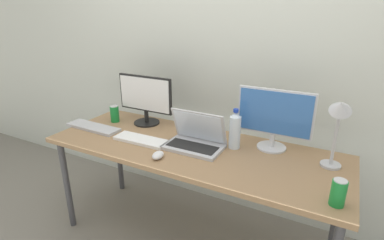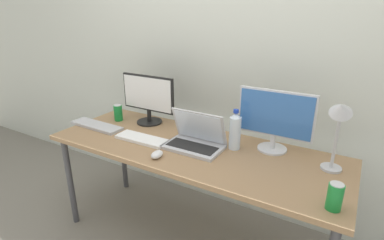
{
  "view_description": "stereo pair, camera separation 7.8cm",
  "coord_description": "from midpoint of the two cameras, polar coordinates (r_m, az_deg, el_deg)",
  "views": [
    {
      "loc": [
        0.8,
        -1.52,
        1.56
      ],
      "look_at": [
        0.0,
        0.0,
        0.92
      ],
      "focal_mm": 28.0,
      "sensor_mm": 36.0,
      "label": 1
    },
    {
      "loc": [
        0.87,
        -1.49,
        1.56
      ],
      "look_at": [
        0.0,
        0.0,
        0.92
      ],
      "focal_mm": 28.0,
      "sensor_mm": 36.0,
      "label": 2
    }
  ],
  "objects": [
    {
      "name": "ground_plane",
      "position": [
        2.32,
        -1.04,
        -21.78
      ],
      "size": [
        16.0,
        16.0,
        0.0
      ],
      "primitive_type": "plane",
      "color": "gray"
    },
    {
      "name": "wall_back",
      "position": [
        2.27,
        6.13,
        13.7
      ],
      "size": [
        7.0,
        0.08,
        2.6
      ],
      "primitive_type": "cube",
      "color": "silver",
      "rests_on": "ground"
    },
    {
      "name": "work_desk",
      "position": [
        1.93,
        -1.17,
        -6.7
      ],
      "size": [
        1.89,
        0.69,
        0.74
      ],
      "color": "#424247",
      "rests_on": "ground"
    },
    {
      "name": "monitor_left",
      "position": [
        2.25,
        -9.88,
        4.12
      ],
      "size": [
        0.45,
        0.19,
        0.37
      ],
      "color": "black",
      "rests_on": "work_desk"
    },
    {
      "name": "monitor_center",
      "position": [
        1.86,
        14.25,
        0.58
      ],
      "size": [
        0.45,
        0.18,
        0.38
      ],
      "color": "silver",
      "rests_on": "work_desk"
    },
    {
      "name": "laptop_silver",
      "position": [
        1.88,
        -0.52,
        -3.64
      ],
      "size": [
        0.36,
        0.23,
        0.23
      ],
      "color": "#B7B7BC",
      "rests_on": "work_desk"
    },
    {
      "name": "keyboard_main",
      "position": [
        2.01,
        -10.79,
        -3.75
      ],
      "size": [
        0.37,
        0.13,
        0.02
      ],
      "primitive_type": "cube",
      "rotation": [
        0.0,
        0.0,
        0.01
      ],
      "color": "white",
      "rests_on": "work_desk"
    },
    {
      "name": "keyboard_aux",
      "position": [
        2.31,
        -19.23,
        -1.31
      ],
      "size": [
        0.43,
        0.14,
        0.02
      ],
      "primitive_type": "cube",
      "rotation": [
        0.0,
        0.0,
        -0.03
      ],
      "color": "#B2B2B7",
      "rests_on": "work_desk"
    },
    {
      "name": "mouse_by_keyboard",
      "position": [
        1.77,
        -7.77,
        -6.67
      ],
      "size": [
        0.07,
        0.1,
        0.04
      ],
      "primitive_type": "ellipsoid",
      "rotation": [
        0.0,
        0.0,
        0.1
      ],
      "color": "silver",
      "rests_on": "work_desk"
    },
    {
      "name": "water_bottle",
      "position": [
        1.86,
        6.98,
        -1.95
      ],
      "size": [
        0.07,
        0.07,
        0.26
      ],
      "color": "silver",
      "rests_on": "work_desk"
    },
    {
      "name": "soda_can_near_keyboard",
      "position": [
        1.48,
        24.72,
        -12.5
      ],
      "size": [
        0.07,
        0.07,
        0.13
      ],
      "color": "#197F33",
      "rests_on": "work_desk"
    },
    {
      "name": "soda_can_by_laptop",
      "position": [
        2.39,
        -15.43,
        1.13
      ],
      "size": [
        0.07,
        0.07,
        0.13
      ],
      "color": "#197F33",
      "rests_on": "work_desk"
    },
    {
      "name": "desk_lamp",
      "position": [
        1.69,
        24.92,
        -0.17
      ],
      "size": [
        0.11,
        0.18,
        0.42
      ],
      "color": "#B7B7BC",
      "rests_on": "work_desk"
    }
  ]
}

